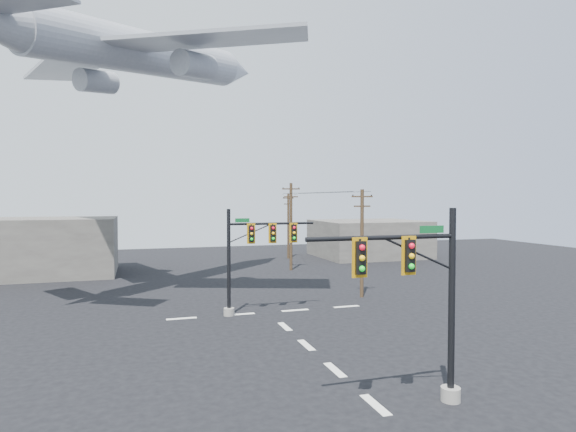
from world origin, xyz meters
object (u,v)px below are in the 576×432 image
object	(u,v)px
utility_pole_a	(362,241)
signal_mast_far	(251,255)
utility_pole_c	(288,225)
signal_mast_near	(424,302)
utility_pole_b	(291,225)
airliner	(145,54)

from	to	relation	value
utility_pole_a	signal_mast_far	bearing A→B (deg)	-155.30
signal_mast_far	utility_pole_c	size ratio (longest dim) A/B	0.84
signal_mast_far	utility_pole_a	size ratio (longest dim) A/B	0.83
signal_mast_near	utility_pole_b	world-z (taller)	utility_pole_b
utility_pole_b	utility_pole_a	bearing A→B (deg)	-69.77
signal_mast_far	utility_pole_b	xyz separation A→B (m)	(8.95, 18.88, 1.01)
signal_mast_far	airliner	world-z (taller)	airliner
utility_pole_a	utility_pole_c	size ratio (longest dim) A/B	1.01
utility_pole_b	airliner	world-z (taller)	airliner
utility_pole_a	utility_pole_b	world-z (taller)	utility_pole_b
utility_pole_b	airliner	distance (m)	23.55
utility_pole_c	signal_mast_far	bearing A→B (deg)	-133.12
signal_mast_far	utility_pole_b	distance (m)	20.92
signal_mast_near	utility_pole_c	xyz separation A→B (m)	(8.85, 45.61, 0.51)
signal_mast_far	utility_pole_b	bearing A→B (deg)	64.63
utility_pole_a	utility_pole_b	bearing A→B (deg)	101.41
signal_mast_far	utility_pole_c	distance (m)	31.49
airliner	utility_pole_a	bearing A→B (deg)	-66.04
utility_pole_a	airliner	xyz separation A→B (m)	(-16.66, 6.59, 15.42)
signal_mast_near	utility_pole_a	world-z (taller)	utility_pole_a
signal_mast_near	utility_pole_b	distance (m)	35.83
signal_mast_near	airliner	size ratio (longest dim) A/B	0.29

